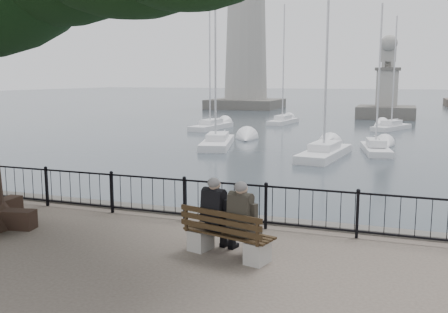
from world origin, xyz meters
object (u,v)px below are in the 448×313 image
at_px(person_right, 245,223).
at_px(lighthouse, 246,20).
at_px(bench, 227,240).
at_px(lion_monument, 387,97).
at_px(person_left, 218,218).

distance_m(person_right, lighthouse, 65.30).
xyz_separation_m(bench, lighthouse, (-18.77, 61.49, 11.29)).
bearing_deg(bench, lighthouse, 106.98).
height_order(lighthouse, lion_monument, lighthouse).
relative_size(bench, lion_monument, 0.21).
xyz_separation_m(bench, person_left, (-0.23, 0.17, 0.36)).
bearing_deg(person_right, bench, -177.65).
height_order(bench, lighthouse, lighthouse).
distance_m(bench, lion_monument, 49.44).
bearing_deg(lion_monument, lighthouse, 148.89).
distance_m(person_left, person_right, 0.61).
bearing_deg(person_right, lighthouse, 107.28).
height_order(person_right, lighthouse, lighthouse).
bearing_deg(lighthouse, bench, -73.02).
bearing_deg(lion_monument, bench, -91.42).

